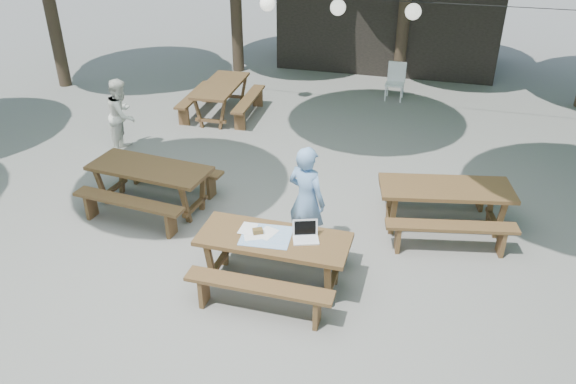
# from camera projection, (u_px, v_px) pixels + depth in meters

# --- Properties ---
(ground) EXTENTS (80.00, 80.00, 0.00)m
(ground) POSITION_uv_depth(u_px,v_px,m) (264.00, 258.00, 8.20)
(ground) COLOR slate
(ground) RESTS_ON ground
(pavilion) EXTENTS (6.00, 3.00, 2.80)m
(pavilion) POSITION_uv_depth(u_px,v_px,m) (391.00, 14.00, 16.20)
(pavilion) COLOR black
(pavilion) RESTS_ON ground
(main_picnic_table) EXTENTS (2.00, 1.58, 0.75)m
(main_picnic_table) POSITION_uv_depth(u_px,v_px,m) (274.00, 260.00, 7.51)
(main_picnic_table) COLOR #503A1C
(main_picnic_table) RESTS_ON ground
(picnic_table_nw) EXTENTS (2.07, 1.76, 0.75)m
(picnic_table_nw) POSITION_uv_depth(u_px,v_px,m) (152.00, 186.00, 9.29)
(picnic_table_nw) COLOR #503A1C
(picnic_table_nw) RESTS_ON ground
(picnic_table_ne) EXTENTS (2.18, 1.93, 0.75)m
(picnic_table_ne) POSITION_uv_depth(u_px,v_px,m) (443.00, 207.00, 8.71)
(picnic_table_ne) COLOR #503A1C
(picnic_table_ne) RESTS_ON ground
(picnic_table_far_w) EXTENTS (1.68, 2.04, 0.75)m
(picnic_table_far_w) POSITION_uv_depth(u_px,v_px,m) (222.00, 99.00, 12.92)
(picnic_table_far_w) COLOR #503A1C
(picnic_table_far_w) RESTS_ON ground
(woman) EXTENTS (0.71, 0.60, 1.67)m
(woman) POSITION_uv_depth(u_px,v_px,m) (307.00, 200.00, 8.01)
(woman) COLOR #76A2D8
(woman) RESTS_ON ground
(second_person) EXTENTS (0.70, 0.82, 1.47)m
(second_person) POSITION_uv_depth(u_px,v_px,m) (122.00, 115.00, 11.14)
(second_person) COLOR white
(second_person) RESTS_ON ground
(plastic_chair) EXTENTS (0.45, 0.45, 0.90)m
(plastic_chair) POSITION_uv_depth(u_px,v_px,m) (394.00, 89.00, 13.92)
(plastic_chair) COLOR white
(plastic_chair) RESTS_ON ground
(laptop) EXTENTS (0.40, 0.36, 0.24)m
(laptop) POSITION_uv_depth(u_px,v_px,m) (305.00, 234.00, 7.28)
(laptop) COLOR white
(laptop) RESTS_ON main_picnic_table
(tabletop_clutter) EXTENTS (0.74, 0.61, 0.08)m
(tabletop_clutter) POSITION_uv_depth(u_px,v_px,m) (264.00, 235.00, 7.37)
(tabletop_clutter) COLOR #3A82C8
(tabletop_clutter) RESTS_ON main_picnic_table
(paper_lanterns) EXTENTS (9.00, 0.34, 0.38)m
(paper_lanterns) POSITION_uv_depth(u_px,v_px,m) (339.00, 7.00, 12.10)
(paper_lanterns) COLOR black
(paper_lanterns) RESTS_ON ground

